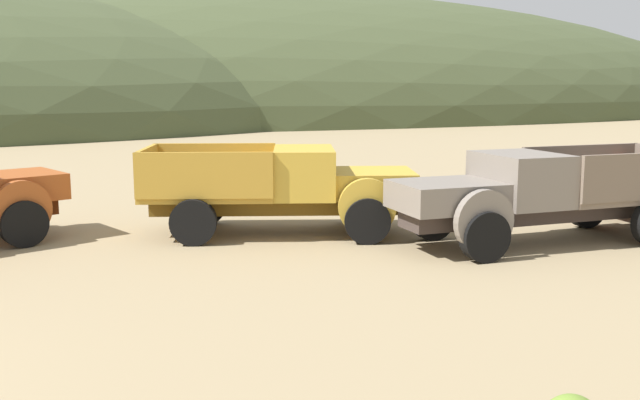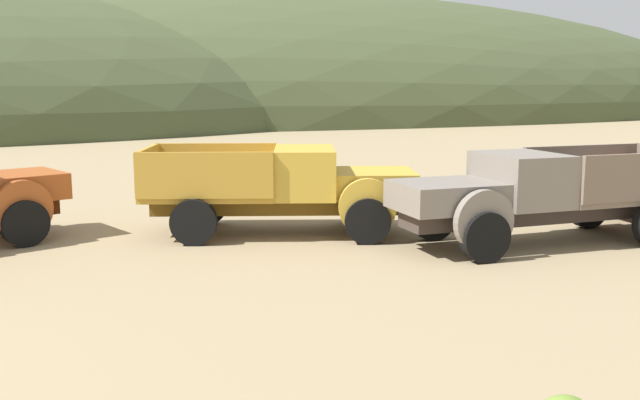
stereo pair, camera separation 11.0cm
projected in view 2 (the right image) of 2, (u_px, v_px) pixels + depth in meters
The scene contains 3 objects.
hill_distant at pixel (291, 114), 74.91m from camera, with size 112.31×51.45×24.46m, color #424C2D.
truck_faded_yellow at pixel (298, 188), 15.70m from camera, with size 6.19×3.98×1.91m.
truck_primer_gray at pixel (527, 196), 14.59m from camera, with size 6.61×2.45×1.91m.
Camera 2 is at (3.97, -8.39, 3.31)m, focal length 40.17 mm.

